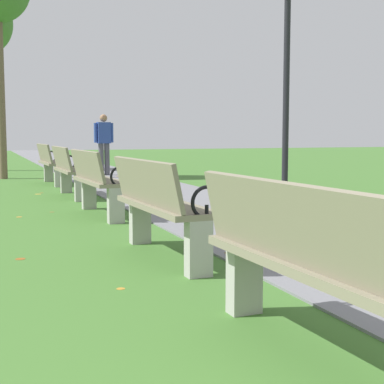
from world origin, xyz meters
name	(u,v)px	position (x,y,z in m)	size (l,w,h in m)	color
paved_walkway	(86,169)	(1.14, 18.00, 0.01)	(2.28, 44.00, 0.02)	slate
park_bench_2	(307,263)	(-0.50, 2.68, 0.49)	(0.54, 1.62, 0.90)	gray
park_bench_3	(160,205)	(-0.50, 5.10, 0.49)	(0.54, 1.62, 0.90)	gray
park_bench_4	(97,181)	(-0.50, 7.95, 0.49)	(0.54, 1.62, 0.90)	gray
park_bench_5	(70,170)	(-0.50, 10.42, 0.49)	(0.50, 1.61, 0.90)	gray
park_bench_6	(51,163)	(-0.50, 13.16, 0.49)	(0.53, 1.62, 0.90)	gray
pedestrian_walking	(104,141)	(1.14, 15.26, 0.93)	(0.53, 0.24, 1.62)	#4C4C56
lamp_post	(287,58)	(2.58, 8.21, 2.31)	(0.28, 0.28, 3.48)	black
scattered_leaves	(185,227)	(0.25, 6.53, 0.02)	(4.60, 15.93, 0.02)	#AD6B23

